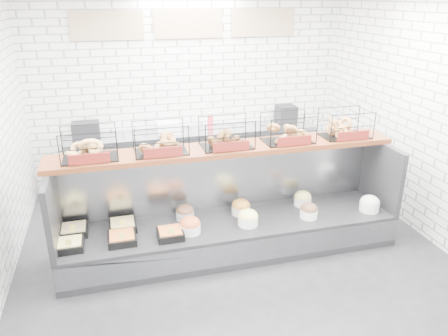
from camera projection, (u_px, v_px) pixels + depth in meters
name	position (u px, v px, depth m)	size (l,w,h in m)	color
ground	(238.00, 262.00, 5.11)	(5.50, 5.50, 0.00)	black
room_shell	(225.00, 77.00, 4.88)	(5.02, 5.51, 3.01)	white
display_case	(229.00, 224.00, 5.29)	(4.00, 0.90, 1.20)	black
bagel_shelf	(227.00, 137.00, 5.06)	(4.10, 0.50, 0.40)	#4F2210
prep_counter	(195.00, 156.00, 7.11)	(4.00, 0.60, 1.20)	#93969B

